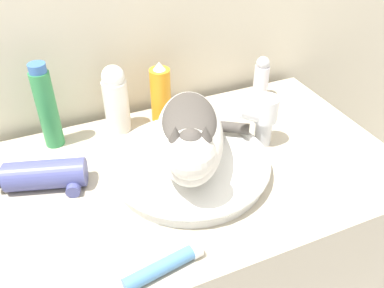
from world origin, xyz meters
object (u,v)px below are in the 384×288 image
Objects in this scene: hair_dryer at (47,175)px; shampoo_bottle_tall at (47,107)px; deodorant_stick at (261,77)px; lotion_bottle_white at (116,99)px; spray_bottle_trigger at (161,94)px; faucet at (263,117)px; cream_tube at (165,266)px; cat at (190,134)px.

shampoo_bottle_tall is at bearing -86.33° from hair_dryer.
hair_dryer is (-0.66, -0.16, -0.03)m from deodorant_stick.
shampoo_bottle_tall is 0.17m from lotion_bottle_white.
hair_dryer is at bearing -154.06° from spray_bottle_trigger.
shampoo_bottle_tall reaches higher than faucet.
faucet is at bearing 36.49° from cream_tube.
lotion_bottle_white reaches higher than hair_dryer.
faucet is 0.72× the size of lotion_bottle_white.
cat is 0.23m from faucet.
cream_tube is at bearing 28.16° from faucet.
spray_bottle_trigger is at bearing 0.00° from shampoo_bottle_tall.
deodorant_stick is 0.83× the size of cream_tube.
spray_bottle_trigger is at bearing 180.00° from deodorant_stick.
faucet is at bearing 123.96° from cat.
faucet reaches higher than deodorant_stick.
lotion_bottle_white is (0.17, 0.00, -0.02)m from shampoo_bottle_tall.
deodorant_stick is 0.70× the size of lotion_bottle_white.
deodorant_stick is 0.33m from spray_bottle_trigger.
cat is at bearing -68.90° from lotion_bottle_white.
lotion_bottle_white is at bearing 84.54° from cream_tube.
spray_bottle_trigger is (0.30, 0.00, -0.03)m from shampoo_bottle_tall.
hair_dryer reaches higher than cream_tube.
faucet is (0.22, 0.05, -0.04)m from cat.
faucet is at bearing -168.98° from hair_dryer.
shampoo_bottle_tall is at bearing 180.00° from deodorant_stick.
hair_dryer is (-0.21, -0.16, -0.06)m from lotion_bottle_white.
lotion_bottle_white is at bearing -136.82° from cat.
lotion_bottle_white is at bearing 180.00° from deodorant_stick.
deodorant_stick is 0.70m from cream_tube.
faucet is 0.77× the size of spray_bottle_trigger.
cream_tube is (-0.37, -0.27, -0.07)m from faucet.
deodorant_stick is at bearing 0.00° from spray_bottle_trigger.
deodorant_stick is at bearing 0.00° from shampoo_bottle_tall.
hair_dryer is at bearing 116.81° from cream_tube.
cream_tube is (0.13, -0.49, -0.10)m from shampoo_bottle_tall.
spray_bottle_trigger is 1.11× the size of cream_tube.
deodorant_stick is (0.35, 0.26, -0.06)m from cat.
spray_bottle_trigger is (-0.32, 0.00, 0.02)m from deodorant_stick.
lotion_bottle_white is 1.19× the size of cream_tube.
deodorant_stick is 0.45m from lotion_bottle_white.
deodorant_stick reaches higher than hair_dryer.
deodorant_stick is at bearing 0.00° from lotion_bottle_white.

